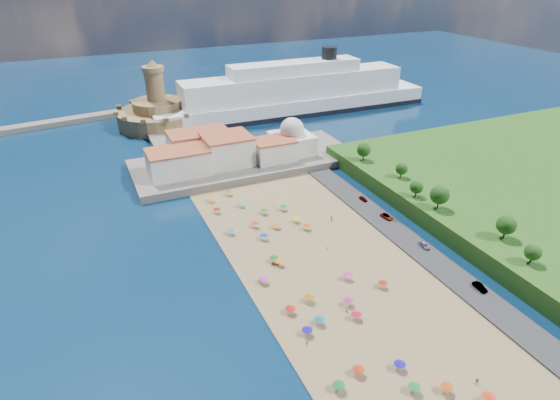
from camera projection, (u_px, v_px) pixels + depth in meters
name	position (u px, v px, depth m)	size (l,w,h in m)	color
ground	(304.00, 267.00, 128.58)	(700.00, 700.00, 0.00)	#071938
terrace	(245.00, 162.00, 190.57)	(90.00, 36.00, 3.00)	#59544C
jetty	(173.00, 143.00, 211.06)	(18.00, 70.00, 2.40)	#59544C
waterfront_buildings	(213.00, 151.00, 183.42)	(57.00, 29.00, 11.00)	silver
domed_building	(292.00, 139.00, 192.75)	(16.00, 16.00, 15.00)	silver
fortress	(158.00, 113.00, 232.79)	(40.00, 40.00, 32.40)	olive
cruise_ship	(294.00, 95.00, 250.49)	(153.20, 25.20, 33.41)	black
beach_parasols	(318.00, 289.00, 116.54)	(30.85, 117.08, 2.20)	gray
beachgoers	(325.00, 267.00, 126.58)	(33.92, 91.11, 1.88)	tan
parked_cars	(410.00, 234.00, 141.14)	(2.74, 57.45, 1.41)	gray
hillside_trees	(468.00, 211.00, 135.85)	(12.64, 112.64, 7.67)	#382314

